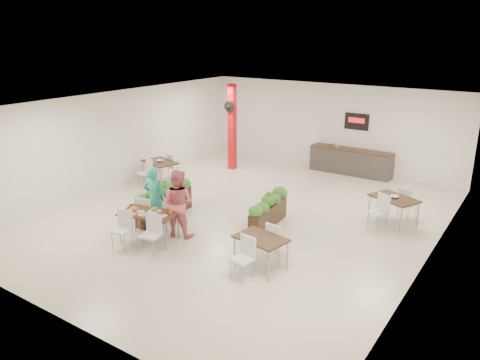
% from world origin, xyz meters
% --- Properties ---
extents(ground, '(12.00, 12.00, 0.00)m').
position_xyz_m(ground, '(0.00, 0.00, 0.00)').
color(ground, beige).
rests_on(ground, ground).
extents(room_shell, '(10.10, 12.10, 3.22)m').
position_xyz_m(room_shell, '(0.00, 0.00, 2.01)').
color(room_shell, white).
rests_on(room_shell, ground).
extents(red_column, '(0.40, 0.41, 3.20)m').
position_xyz_m(red_column, '(-3.00, 3.79, 1.64)').
color(red_column, red).
rests_on(red_column, ground).
extents(service_counter, '(3.00, 0.64, 2.20)m').
position_xyz_m(service_counter, '(1.00, 5.65, 0.49)').
color(service_counter, '#2D2A28').
rests_on(service_counter, ground).
extents(main_table, '(1.56, 1.86, 0.92)m').
position_xyz_m(main_table, '(-1.06, -2.65, 0.64)').
color(main_table, black).
rests_on(main_table, ground).
extents(diner_man, '(0.71, 0.55, 1.72)m').
position_xyz_m(diner_man, '(-1.46, -1.99, 0.86)').
color(diner_man, teal).
rests_on(diner_man, ground).
extents(diner_woman, '(0.99, 0.85, 1.76)m').
position_xyz_m(diner_woman, '(-0.66, -1.99, 0.88)').
color(diner_woman, '#D75F6E').
rests_on(diner_woman, ground).
extents(planter_left, '(0.46, 2.15, 1.13)m').
position_xyz_m(planter_left, '(-1.80, -1.28, 0.53)').
color(planter_left, black).
rests_on(planter_left, ground).
extents(planter_right, '(0.55, 1.90, 1.00)m').
position_xyz_m(planter_right, '(0.98, -0.25, 0.50)').
color(planter_right, black).
rests_on(planter_right, ground).
extents(side_table_a, '(1.43, 1.67, 0.92)m').
position_xyz_m(side_table_a, '(-4.10, 1.02, 0.63)').
color(side_table_a, black).
rests_on(side_table_a, ground).
extents(side_table_b, '(1.43, 1.65, 0.92)m').
position_xyz_m(side_table_b, '(3.68, 1.86, 0.63)').
color(side_table_b, black).
rests_on(side_table_b, ground).
extents(side_table_c, '(1.22, 1.67, 0.92)m').
position_xyz_m(side_table_c, '(2.02, -2.34, 0.62)').
color(side_table_c, black).
rests_on(side_table_c, ground).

